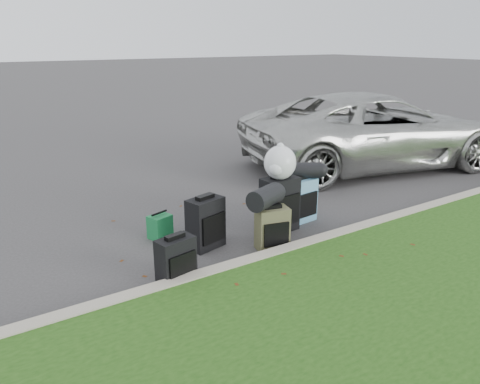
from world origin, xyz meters
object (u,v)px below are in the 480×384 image
suitcase_small_black (176,260)px  suv (375,130)px  suitcase_teal (301,200)px  suitcase_large_black_left (206,223)px  tote_navy (201,214)px  tote_green (160,227)px  suitcase_large_black_right (280,204)px  suitcase_olive (272,228)px

suitcase_small_black → suv: bearing=11.1°
suv → suitcase_teal: suv is taller
suitcase_large_black_left → suitcase_teal: suitcase_large_black_left is taller
suitcase_teal → tote_navy: size_ratio=2.34×
suv → tote_green: 5.71m
suitcase_teal → suitcase_large_black_right: (-0.50, -0.12, 0.06)m
suitcase_large_black_left → tote_navy: bearing=51.0°
suv → suitcase_olive: size_ratio=9.99×
suitcase_olive → suitcase_large_black_right: suitcase_large_black_right is taller
suv → suitcase_large_black_left: size_ratio=8.34×
suitcase_olive → tote_green: suitcase_olive is taller
suitcase_olive → tote_navy: size_ratio=2.02×
suitcase_olive → tote_navy: (-0.34, 1.34, -0.15)m
suv → suitcase_small_black: size_ratio=10.60×
suitcase_small_black → tote_navy: 1.85m
suitcase_large_black_right → suitcase_large_black_left: bearing=172.9°
suitcase_large_black_left → tote_green: (-0.39, 0.63, -0.18)m
suitcase_small_black → suitcase_olive: 1.48m
suv → suitcase_large_black_right: size_ratio=7.22×
suv → suitcase_small_black: bearing=125.7°
tote_navy → suitcase_large_black_left: bearing=-99.9°
suv → suitcase_olive: bearing=130.7°
suv → suitcase_large_black_left: (-5.19, -1.70, -0.46)m
suitcase_olive → tote_green: 1.61m
suitcase_small_black → suitcase_teal: (2.45, 0.69, 0.06)m
suitcase_large_black_left → tote_green: size_ratio=2.07×
suitcase_teal → tote_green: bearing=159.3°
tote_navy → suitcase_large_black_right: bearing=-32.1°
suv → suitcase_small_black: (-5.94, -2.35, -0.53)m
suitcase_large_black_right → suitcase_olive: bearing=-139.8°
suitcase_teal → tote_green: 2.17m
suv → suitcase_teal: 3.89m
suitcase_small_black → suitcase_large_black_right: size_ratio=0.68×
suitcase_teal → suv: bearing=20.3°
suv → suitcase_teal: size_ratio=8.62×
suitcase_large_black_left → tote_green: 0.76m
suitcase_small_black → suitcase_teal: size_ratio=0.81×
suitcase_large_black_right → tote_green: suitcase_large_black_right is taller
suitcase_large_black_left → suitcase_large_black_right: bearing=-17.5°
suitcase_small_black → tote_green: suitcase_small_black is taller
suv → suitcase_large_black_left: bearing=122.3°
tote_green → suitcase_olive: bearing=-64.1°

